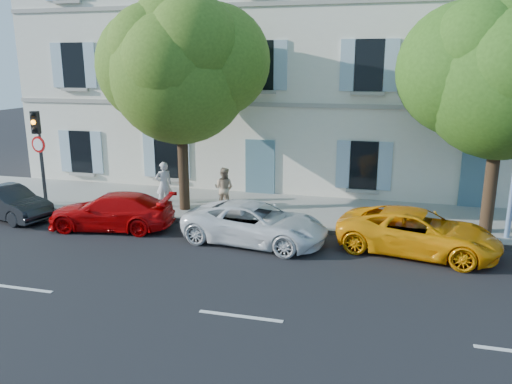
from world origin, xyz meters
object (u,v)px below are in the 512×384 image
(car_yellow_supercar, at_px, (418,232))
(pedestrian_a, at_px, (164,184))
(car_white_coupe, at_px, (255,223))
(car_red_coupe, at_px, (111,211))
(traffic_light, at_px, (38,138))
(pedestrian_b, at_px, (224,188))
(tree_left, at_px, (180,74))
(car_dark_sedan, at_px, (8,203))
(road_sign, at_px, (40,156))
(tree_right, at_px, (503,80))

(car_yellow_supercar, bearing_deg, pedestrian_a, 87.10)
(car_yellow_supercar, bearing_deg, car_white_coupe, 104.96)
(car_red_coupe, xyz_separation_m, traffic_light, (-4.06, 1.74, 2.21))
(pedestrian_a, height_order, pedestrian_b, pedestrian_a)
(car_white_coupe, distance_m, tree_left, 6.36)
(car_red_coupe, relative_size, traffic_light, 1.17)
(car_dark_sedan, relative_size, car_yellow_supercar, 0.78)
(car_red_coupe, xyz_separation_m, tree_left, (1.73, 2.47, 4.65))
(road_sign, bearing_deg, tree_right, 3.17)
(traffic_light, height_order, pedestrian_b, traffic_light)
(road_sign, height_order, pedestrian_b, road_sign)
(tree_right, bearing_deg, pedestrian_b, 177.41)
(road_sign, bearing_deg, car_yellow_supercar, -5.25)
(tree_right, distance_m, traffic_light, 16.85)
(traffic_light, bearing_deg, car_dark_sedan, -100.15)
(tree_left, xyz_separation_m, tree_right, (10.89, -0.01, -0.11))
(car_yellow_supercar, relative_size, pedestrian_b, 2.92)
(tree_right, height_order, pedestrian_a, tree_right)
(car_dark_sedan, xyz_separation_m, car_yellow_supercar, (14.65, 0.16, 0.05))
(car_red_coupe, distance_m, traffic_light, 4.94)
(car_white_coupe, height_order, traffic_light, traffic_light)
(tree_left, distance_m, road_sign, 6.51)
(car_dark_sedan, xyz_separation_m, car_white_coupe, (9.61, -0.18, 0.04))
(car_yellow_supercar, distance_m, road_sign, 14.34)
(car_red_coupe, xyz_separation_m, road_sign, (-3.90, 1.55, 1.52))
(car_white_coupe, relative_size, car_yellow_supercar, 0.98)
(car_dark_sedan, xyz_separation_m, traffic_light, (0.30, 1.66, 2.24))
(tree_left, relative_size, tree_right, 1.02)
(car_yellow_supercar, height_order, tree_right, tree_right)
(tree_right, xyz_separation_m, pedestrian_b, (-9.40, 0.43, -4.20))
(car_yellow_supercar, relative_size, traffic_light, 1.29)
(tree_right, relative_size, road_sign, 2.81)
(car_yellow_supercar, height_order, pedestrian_a, pedestrian_a)
(car_white_coupe, bearing_deg, car_yellow_supercar, -78.52)
(tree_right, bearing_deg, car_white_coupe, -160.83)
(tree_left, bearing_deg, tree_right, -0.05)
(car_red_coupe, relative_size, car_white_coupe, 0.93)
(road_sign, bearing_deg, tree_left, 9.32)
(car_red_coupe, height_order, pedestrian_b, pedestrian_b)
(road_sign, bearing_deg, pedestrian_a, 12.63)
(car_dark_sedan, distance_m, tree_left, 8.04)
(car_dark_sedan, distance_m, car_yellow_supercar, 14.65)
(car_dark_sedan, height_order, tree_left, tree_left)
(traffic_light, relative_size, pedestrian_b, 2.27)
(car_white_coupe, bearing_deg, car_dark_sedan, 96.56)
(car_white_coupe, height_order, tree_right, tree_right)
(car_white_coupe, xyz_separation_m, car_yellow_supercar, (5.05, 0.34, 0.02))
(tree_right, bearing_deg, car_red_coupe, -168.96)
(car_white_coupe, relative_size, tree_right, 0.60)
(tree_left, height_order, tree_right, tree_left)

